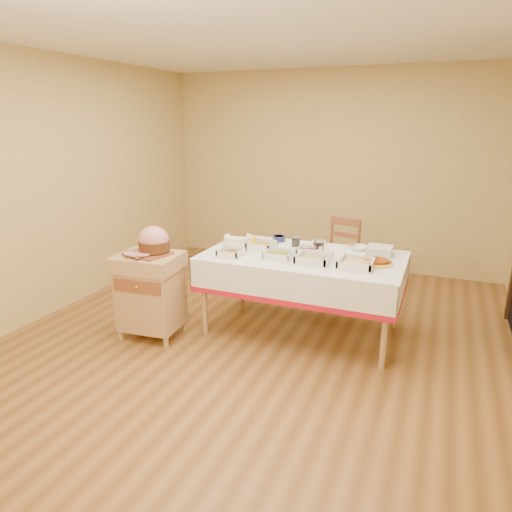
{
  "coord_description": "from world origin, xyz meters",
  "views": [
    {
      "loc": [
        1.45,
        -3.59,
        1.95
      ],
      "look_at": [
        -0.13,
        0.2,
        0.73
      ],
      "focal_mm": 32.0,
      "sensor_mm": 36.0,
      "label": 1
    }
  ],
  "objects": [
    {
      "name": "serving_dish_d",
      "position": [
        0.82,
        0.12,
        0.8
      ],
      "size": [
        0.29,
        0.29,
        0.11
      ],
      "color": "silver",
      "rests_on": "dining_table"
    },
    {
      "name": "dining_chair",
      "position": [
        0.41,
        1.34,
        0.46
      ],
      "size": [
        0.49,
        0.48,
        0.89
      ],
      "color": "brown",
      "rests_on": "ground"
    },
    {
      "name": "small_bowl_right",
      "position": [
        0.66,
        0.64,
        0.79
      ],
      "size": [
        0.1,
        0.1,
        0.05
      ],
      "color": "silver",
      "rests_on": "dining_table"
    },
    {
      "name": "mustard_bottle",
      "position": [
        -0.18,
        0.24,
        0.84
      ],
      "size": [
        0.05,
        0.05,
        0.17
      ],
      "color": "yellow",
      "rests_on": "dining_table"
    },
    {
      "name": "ham_on_board",
      "position": [
        -0.92,
        -0.3,
        0.9
      ],
      "size": [
        0.39,
        0.37,
        0.26
      ],
      "color": "brown",
      "rests_on": "butcher_cart"
    },
    {
      "name": "bread_basket",
      "position": [
        -0.39,
        0.36,
        0.81
      ],
      "size": [
        0.28,
        0.28,
        0.12
      ],
      "color": "white",
      "rests_on": "dining_table"
    },
    {
      "name": "serving_dish_e",
      "position": [
        -0.12,
        0.32,
        0.8
      ],
      "size": [
        0.26,
        0.24,
        0.12
      ],
      "color": "silver",
      "rests_on": "dining_table"
    },
    {
      "name": "serving_dish_b",
      "position": [
        0.13,
        0.12,
        0.79
      ],
      "size": [
        0.24,
        0.24,
        0.1
      ],
      "color": "silver",
      "rests_on": "dining_table"
    },
    {
      "name": "brass_platter",
      "position": [
        0.92,
        0.27,
        0.78
      ],
      "size": [
        0.35,
        0.25,
        0.05
      ],
      "color": "gold",
      "rests_on": "dining_table"
    },
    {
      "name": "butcher_cart",
      "position": [
        -0.96,
        -0.33,
        0.45
      ],
      "size": [
        0.6,
        0.52,
        0.79
      ],
      "color": "tan",
      "rests_on": "ground"
    },
    {
      "name": "small_bowl_mid",
      "position": [
        -0.08,
        0.69,
        0.79
      ],
      "size": [
        0.13,
        0.13,
        0.06
      ],
      "color": "navy",
      "rests_on": "dining_table"
    },
    {
      "name": "bowl_small_imported",
      "position": [
        0.75,
        0.66,
        0.78
      ],
      "size": [
        0.19,
        0.19,
        0.05
      ],
      "primitive_type": "imported",
      "rotation": [
        0.0,
        0.0,
        0.35
      ],
      "color": "silver",
      "rests_on": "dining_table"
    },
    {
      "name": "room_shell",
      "position": [
        0.0,
        0.0,
        1.3
      ],
      "size": [
        5.0,
        5.0,
        5.0
      ],
      "color": "brown",
      "rests_on": "ground"
    },
    {
      "name": "plate_stack",
      "position": [
        0.95,
        0.57,
        0.8
      ],
      "size": [
        0.22,
        0.22,
        0.08
      ],
      "color": "silver",
      "rests_on": "dining_table"
    },
    {
      "name": "serving_dish_f",
      "position": [
        0.34,
        0.34,
        0.79
      ],
      "size": [
        0.21,
        0.2,
        0.1
      ],
      "color": "silver",
      "rests_on": "dining_table"
    },
    {
      "name": "serving_dish_a",
      "position": [
        -0.31,
        0.02,
        0.79
      ],
      "size": [
        0.22,
        0.21,
        0.09
      ],
      "color": "silver",
      "rests_on": "dining_table"
    },
    {
      "name": "bowl_white_imported",
      "position": [
        0.33,
        0.72,
        0.78
      ],
      "size": [
        0.17,
        0.17,
        0.03
      ],
      "primitive_type": "imported",
      "rotation": [
        0.0,
        0.0,
        -0.33
      ],
      "color": "silver",
      "rests_on": "dining_table"
    },
    {
      "name": "dining_table",
      "position": [
        0.3,
        0.3,
        0.6
      ],
      "size": [
        1.82,
        1.02,
        0.76
      ],
      "color": "tan",
      "rests_on": "ground"
    },
    {
      "name": "serving_dish_c",
      "position": [
        0.45,
        0.11,
        0.8
      ],
      "size": [
        0.28,
        0.28,
        0.11
      ],
      "color": "silver",
      "rests_on": "dining_table"
    },
    {
      "name": "small_bowl_left",
      "position": [
        -0.34,
        0.54,
        0.79
      ],
      "size": [
        0.12,
        0.12,
        0.06
      ],
      "color": "silver",
      "rests_on": "dining_table"
    },
    {
      "name": "preserve_jar_left",
      "position": [
        0.14,
        0.57,
        0.81
      ],
      "size": [
        0.09,
        0.09,
        0.11
      ],
      "color": "silver",
      "rests_on": "dining_table"
    },
    {
      "name": "preserve_jar_right",
      "position": [
        0.4,
        0.46,
        0.82
      ],
      "size": [
        0.1,
        0.1,
        0.13
      ],
      "color": "silver",
      "rests_on": "dining_table"
    }
  ]
}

